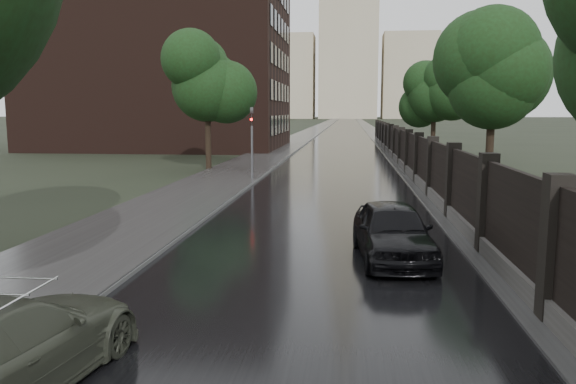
{
  "coord_description": "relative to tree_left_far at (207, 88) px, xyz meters",
  "views": [
    {
      "loc": [
        0.93,
        -5.14,
        3.77
      ],
      "look_at": [
        -0.77,
        10.58,
        1.5
      ],
      "focal_mm": 35.0,
      "sensor_mm": 36.0,
      "label": 1
    }
  ],
  "objects": [
    {
      "name": "sidewalk_left",
      "position": [
        2.0,
        160.0,
        -5.16
      ],
      "size": [
        4.0,
        420.0,
        0.16
      ],
      "primitive_type": "cube",
      "color": "#2D2D2D",
      "rests_on": "ground"
    },
    {
      "name": "road",
      "position": [
        8.0,
        160.0,
        -5.23
      ],
      "size": [
        8.0,
        420.0,
        0.02
      ],
      "primitive_type": "cube",
      "color": "black",
      "rests_on": "ground"
    },
    {
      "name": "brick_building",
      "position": [
        -10.0,
        22.0,
        4.76
      ],
      "size": [
        24.0,
        18.0,
        20.0
      ],
      "primitive_type": "cube",
      "color": "black",
      "rests_on": "ground"
    },
    {
      "name": "tree_right_c",
      "position": [
        15.5,
        10.0,
        -0.29
      ],
      "size": [
        4.08,
        4.08,
        7.01
      ],
      "color": "black",
      "rests_on": "ground"
    },
    {
      "name": "tree_left_far",
      "position": [
        0.0,
        0.0,
        0.0
      ],
      "size": [
        4.25,
        4.25,
        7.39
      ],
      "color": "black",
      "rests_on": "ground"
    },
    {
      "name": "stalinist_tower",
      "position": [
        8.0,
        270.0,
        33.14
      ],
      "size": [
        92.0,
        30.0,
        159.0
      ],
      "color": "tan",
      "rests_on": "ground"
    },
    {
      "name": "fence_right",
      "position": [
        12.6,
        2.01,
        -4.23
      ],
      "size": [
        0.45,
        75.72,
        2.7
      ],
      "color": "#383533",
      "rests_on": "ground"
    },
    {
      "name": "verge_right",
      "position": [
        13.5,
        160.0,
        -5.2
      ],
      "size": [
        3.0,
        420.0,
        0.08
      ],
      "primitive_type": "cube",
      "color": "#2D2D2D",
      "rests_on": "ground"
    },
    {
      "name": "car_right_near",
      "position": [
        10.08,
        -20.93,
        -4.49
      ],
      "size": [
        2.16,
        4.56,
        1.51
      ],
      "primitive_type": "imported",
      "rotation": [
        0.0,
        0.0,
        0.09
      ],
      "color": "black",
      "rests_on": "ground"
    },
    {
      "name": "tree_right_b",
      "position": [
        15.5,
        -8.0,
        -0.29
      ],
      "size": [
        4.08,
        4.08,
        7.01
      ],
      "color": "black",
      "rests_on": "ground"
    },
    {
      "name": "traffic_light",
      "position": [
        3.7,
        -5.01,
        -2.84
      ],
      "size": [
        0.16,
        0.32,
        4.0
      ],
      "color": "#59595E",
      "rests_on": "ground"
    }
  ]
}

